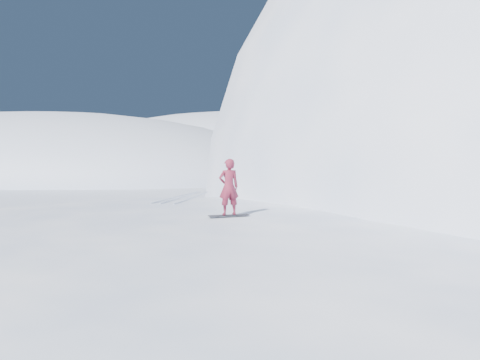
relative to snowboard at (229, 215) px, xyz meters
The scene contains 9 objects.
ground 3.62m from the snowboard, 169.11° to the right, with size 400.00×400.00×0.00m, color white.
near_ridge 3.84m from the snowboard, 123.53° to the left, with size 36.00×28.00×4.80m, color white.
peak_shoulder 20.97m from the snowboard, 69.34° to the left, with size 28.00×24.00×18.00m, color white.
far_ridge_a 93.93m from the snowboard, 140.69° to the left, with size 120.00×70.00×28.00m, color white.
far_ridge_c 117.53m from the snowboard, 111.28° to the left, with size 140.00×90.00×36.00m, color white.
wind_bumps 4.32m from the snowboard, 153.36° to the left, with size 16.00×14.40×1.00m.
snowboard is the anchor object (origin of this frame).
snowboarder 0.92m from the snowboard, ahead, with size 0.66×0.43×1.81m, color maroon.
board_tracks 6.87m from the snowboard, 130.64° to the left, with size 2.02×5.94×0.04m.
Camera 1 is at (7.96, -12.13, 4.27)m, focal length 32.00 mm.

